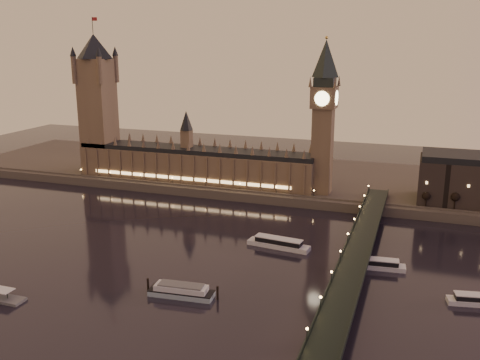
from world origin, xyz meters
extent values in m
plane|color=black|center=(0.00, 0.00, 0.00)|extent=(700.00, 700.00, 0.00)
cube|color=#423D35|center=(30.00, 165.00, 3.00)|extent=(560.00, 130.00, 6.00)
cube|color=brown|center=(-40.00, 121.00, 17.00)|extent=(180.00, 26.00, 22.00)
cube|color=black|center=(-40.00, 121.00, 29.60)|extent=(180.00, 22.00, 3.20)
cube|color=#FFCC7F|center=(-40.00, 107.50, 11.00)|extent=(153.00, 0.25, 2.20)
cube|color=brown|center=(-120.00, 121.00, 50.00)|extent=(22.00, 22.00, 88.00)
cone|color=black|center=(-120.00, 121.00, 103.00)|extent=(31.68, 31.68, 18.00)
cylinder|color=black|center=(-120.00, 121.00, 118.00)|extent=(0.44, 0.44, 12.00)
cube|color=maroon|center=(-117.80, 121.00, 122.50)|extent=(4.00, 0.15, 2.50)
cube|color=brown|center=(54.00, 121.00, 35.00)|extent=(13.00, 13.00, 58.00)
cube|color=brown|center=(54.00, 121.00, 71.00)|extent=(16.00, 16.00, 14.00)
cylinder|color=#FFEAA5|center=(54.00, 112.82, 71.00)|extent=(9.60, 0.35, 9.60)
cylinder|color=#FFEAA5|center=(45.82, 121.00, 71.00)|extent=(0.35, 9.60, 9.60)
cube|color=black|center=(54.00, 121.00, 81.00)|extent=(13.00, 13.00, 6.00)
cone|color=black|center=(54.00, 121.00, 96.00)|extent=(17.68, 17.68, 24.00)
sphere|color=gold|center=(54.00, 121.00, 109.00)|extent=(2.00, 2.00, 2.00)
cube|color=black|center=(92.00, 0.00, 8.00)|extent=(13.00, 260.00, 2.00)
cube|color=black|center=(85.70, 0.00, 9.50)|extent=(0.60, 260.00, 1.00)
cube|color=black|center=(98.30, 0.00, 9.50)|extent=(0.60, 260.00, 1.00)
cylinder|color=black|center=(122.03, 109.00, 10.05)|extent=(0.70, 0.70, 8.11)
sphere|color=black|center=(122.03, 109.00, 14.29)|extent=(5.41, 5.41, 5.41)
cylinder|color=black|center=(139.23, 109.00, 10.05)|extent=(0.70, 0.70, 8.11)
sphere|color=black|center=(139.23, 109.00, 14.29)|extent=(5.41, 5.41, 5.41)
cube|color=silver|center=(49.22, 28.40, 1.24)|extent=(34.51, 11.19, 2.49)
cube|color=black|center=(49.22, 28.40, 3.73)|extent=(25.61, 8.87, 2.49)
cube|color=silver|center=(49.22, 28.40, 5.20)|extent=(26.32, 9.24, 0.45)
cube|color=silver|center=(101.42, 17.86, 1.14)|extent=(27.49, 9.42, 2.28)
cube|color=black|center=(101.42, 17.86, 3.42)|extent=(20.40, 7.51, 2.28)
cube|color=silver|center=(101.42, 17.86, 4.77)|extent=(20.96, 7.83, 0.41)
cube|color=silver|center=(144.10, -6.14, 1.06)|extent=(23.86, 10.37, 2.12)
cube|color=black|center=(144.10, -6.14, 3.18)|extent=(17.75, 8.17, 2.12)
cube|color=silver|center=(144.10, -6.14, 4.43)|extent=(18.25, 8.50, 0.39)
cube|color=#91ABB9|center=(24.18, -39.82, 1.15)|extent=(28.97, 10.44, 2.31)
cube|color=black|center=(24.18, -39.82, 2.53)|extent=(28.97, 10.44, 0.44)
cube|color=silver|center=(24.18, -39.82, 3.90)|extent=(23.59, 9.09, 2.31)
cube|color=#595B5E|center=(24.18, -39.82, 5.37)|extent=(19.98, 7.89, 0.62)
cylinder|color=black|center=(8.28, -40.22, 3.02)|extent=(0.98, 0.98, 6.03)
cylinder|color=black|center=(40.08, -37.42, 3.02)|extent=(0.98, 0.98, 6.03)
camera|label=1|loc=(117.21, -230.78, 107.22)|focal=40.00mm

